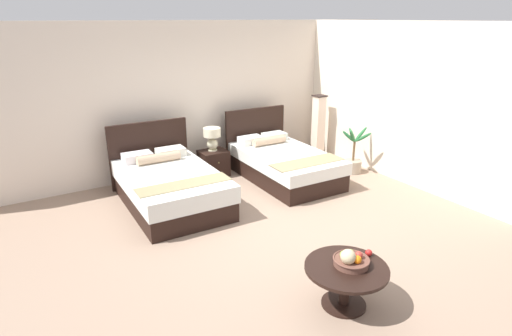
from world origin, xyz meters
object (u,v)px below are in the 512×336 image
at_px(bed_near_corner, 283,163).
at_px(coffee_table, 346,276).
at_px(nightstand, 214,163).
at_px(loose_apple, 369,253).
at_px(bed_near_window, 170,186).
at_px(table_lamp, 212,137).
at_px(potted_palm, 353,160).
at_px(floor_lamp_corner, 318,126).
at_px(fruit_bowl, 351,260).

relative_size(bed_near_corner, coffee_table, 2.61).
height_order(nightstand, loose_apple, loose_apple).
height_order(bed_near_window, loose_apple, bed_near_window).
height_order(table_lamp, potted_palm, table_lamp).
relative_size(loose_apple, floor_lamp_corner, 0.06).
bearing_deg(fruit_bowl, coffee_table, 174.50).
bearing_deg(loose_apple, nightstand, 87.00).
relative_size(nightstand, potted_palm, 0.55).
xyz_separation_m(bed_near_window, fruit_bowl, (0.66, -3.38, 0.22)).
xyz_separation_m(bed_near_corner, potted_palm, (1.34, -0.47, -0.05)).
distance_m(loose_apple, floor_lamp_corner, 4.86).
bearing_deg(bed_near_window, loose_apple, -74.01).
bearing_deg(potted_palm, table_lamp, 151.53).
relative_size(nightstand, loose_apple, 6.77).
bearing_deg(table_lamp, floor_lamp_corner, -2.47).
distance_m(fruit_bowl, potted_palm, 4.11).
height_order(table_lamp, loose_apple, table_lamp).
relative_size(nightstand, floor_lamp_corner, 0.38).
bearing_deg(floor_lamp_corner, bed_near_corner, -153.45).
height_order(coffee_table, floor_lamp_corner, floor_lamp_corner).
bearing_deg(floor_lamp_corner, bed_near_window, -168.85).
height_order(fruit_bowl, floor_lamp_corner, floor_lamp_corner).
distance_m(bed_near_window, nightstand, 1.42).
height_order(bed_near_corner, loose_apple, bed_near_corner).
bearing_deg(potted_palm, loose_apple, -131.93).
xyz_separation_m(bed_near_corner, coffee_table, (-1.59, -3.38, 0.05)).
bearing_deg(floor_lamp_corner, fruit_bowl, -125.91).
distance_m(coffee_table, floor_lamp_corner, 5.09).
bearing_deg(coffee_table, floor_lamp_corner, 53.64).
relative_size(bed_near_window, floor_lamp_corner, 1.67).
bearing_deg(coffee_table, bed_near_window, 100.34).
distance_m(loose_apple, potted_palm, 3.88).
relative_size(bed_near_window, loose_apple, 29.68).
xyz_separation_m(bed_near_corner, loose_apple, (-1.25, -3.35, 0.20)).
distance_m(nightstand, coffee_table, 4.22).
bearing_deg(floor_lamp_corner, table_lamp, 177.53).
distance_m(bed_near_window, fruit_bowl, 3.45).
bearing_deg(table_lamp, bed_near_window, -145.07).
bearing_deg(bed_near_corner, floor_lamp_corner, 26.55).
xyz_separation_m(bed_near_corner, table_lamp, (-1.03, 0.82, 0.47)).
height_order(loose_apple, potted_palm, potted_palm).
height_order(floor_lamp_corner, potted_palm, floor_lamp_corner).
relative_size(floor_lamp_corner, potted_palm, 1.43).
bearing_deg(nightstand, table_lamp, 90.00).
bearing_deg(potted_palm, nightstand, 151.90).
relative_size(bed_near_window, table_lamp, 5.07).
height_order(table_lamp, fruit_bowl, table_lamp).
height_order(coffee_table, potted_palm, potted_palm).
bearing_deg(bed_near_corner, table_lamp, 141.72).
relative_size(bed_near_corner, potted_palm, 2.43).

